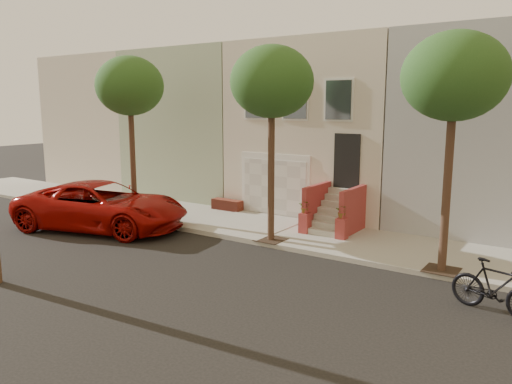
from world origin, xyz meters
The scene contains 9 objects.
ground centered at (0.00, 0.00, 0.00)m, with size 90.00×90.00×0.00m, color black.
sidewalk centered at (0.00, 5.35, 0.07)m, with size 40.00×3.70×0.15m, color #9A988C.
house_row centered at (0.00, 11.19, 3.64)m, with size 33.10×11.70×7.00m.
tree_left centered at (-5.50, 3.90, 5.26)m, with size 2.70×2.57×6.30m.
tree_mid centered at (1.00, 3.90, 5.26)m, with size 2.70×2.57×6.30m.
tree_right centered at (6.50, 3.90, 5.26)m, with size 2.70×2.57×6.30m.
utility_pole centered at (8.00, -3.20, 5.19)m, with size 23.60×1.22×10.00m.
pickup_truck centered at (-5.27, 2.09, 0.89)m, with size 2.95×6.40×1.78m, color #950905.
motorcycle centered at (8.11, 1.94, 0.61)m, with size 0.57×2.02×1.22m, color black.
Camera 1 is at (9.57, -9.69, 4.60)m, focal length 34.99 mm.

